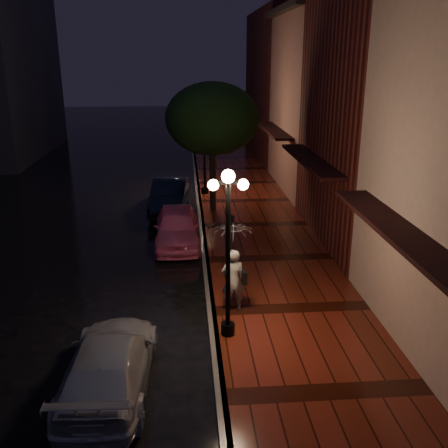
# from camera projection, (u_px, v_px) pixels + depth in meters

# --- Properties ---
(ground) EXTENTS (120.00, 120.00, 0.00)m
(ground) POSITION_uv_depth(u_px,v_px,m) (206.00, 264.00, 17.59)
(ground) COLOR black
(ground) RESTS_ON ground
(sidewalk) EXTENTS (4.50, 60.00, 0.15)m
(sidewalk) POSITION_uv_depth(u_px,v_px,m) (269.00, 260.00, 17.73)
(sidewalk) COLOR #48180C
(sidewalk) RESTS_ON ground
(curb) EXTENTS (0.25, 60.00, 0.15)m
(curb) POSITION_uv_depth(u_px,v_px,m) (206.00, 262.00, 17.56)
(curb) COLOR #595451
(curb) RESTS_ON ground
(storefront_mid) EXTENTS (5.00, 8.00, 11.00)m
(storefront_mid) POSITION_uv_depth(u_px,v_px,m) (393.00, 98.00, 18.25)
(storefront_mid) COLOR #511914
(storefront_mid) RESTS_ON ground
(storefront_far) EXTENTS (5.00, 8.00, 9.00)m
(storefront_far) POSITION_uv_depth(u_px,v_px,m) (330.00, 106.00, 26.13)
(storefront_far) COLOR #8C5951
(storefront_far) RESTS_ON ground
(storefront_extra) EXTENTS (5.00, 12.00, 10.00)m
(storefront_extra) POSITION_uv_depth(u_px,v_px,m) (291.00, 86.00, 35.42)
(storefront_extra) COLOR #511914
(storefront_extra) RESTS_ON ground
(streetlamp_near) EXTENTS (0.96, 0.36, 4.31)m
(streetlamp_near) POSITION_uv_depth(u_px,v_px,m) (228.00, 245.00, 12.06)
(streetlamp_near) COLOR black
(streetlamp_near) RESTS_ON sidewalk
(streetlamp_far) EXTENTS (0.96, 0.36, 4.31)m
(streetlamp_far) POSITION_uv_depth(u_px,v_px,m) (204.00, 147.00, 25.29)
(streetlamp_far) COLOR black
(streetlamp_far) RESTS_ON sidewalk
(street_tree) EXTENTS (4.16, 4.16, 5.80)m
(street_tree) POSITION_uv_depth(u_px,v_px,m) (213.00, 121.00, 21.95)
(street_tree) COLOR black
(street_tree) RESTS_ON sidewalk
(pink_car) EXTENTS (1.73, 4.21, 1.43)m
(pink_car) POSITION_uv_depth(u_px,v_px,m) (177.00, 227.00, 19.17)
(pink_car) COLOR #DF5B8B
(pink_car) RESTS_ON ground
(navy_car) EXTENTS (1.89, 4.55, 1.46)m
(navy_car) POSITION_uv_depth(u_px,v_px,m) (170.00, 195.00, 23.50)
(navy_car) COLOR black
(navy_car) RESTS_ON ground
(silver_car) EXTENTS (1.96, 4.46, 1.28)m
(silver_car) POSITION_uv_depth(u_px,v_px,m) (109.00, 364.00, 10.73)
(silver_car) COLOR #ABADB3
(silver_car) RESTS_ON ground
(woman_with_umbrella) EXTENTS (1.06, 1.08, 2.55)m
(woman_with_umbrella) POSITION_uv_depth(u_px,v_px,m) (233.00, 254.00, 13.54)
(woman_with_umbrella) COLOR white
(woman_with_umbrella) RESTS_ON sidewalk
(parking_meter) EXTENTS (0.16, 0.14, 1.42)m
(parking_meter) POSITION_uv_depth(u_px,v_px,m) (232.00, 230.00, 17.92)
(parking_meter) COLOR black
(parking_meter) RESTS_ON sidewalk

